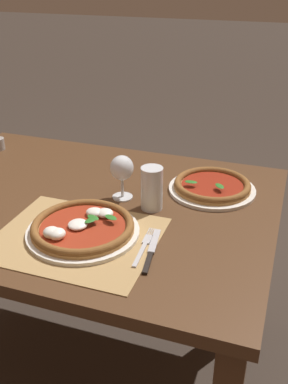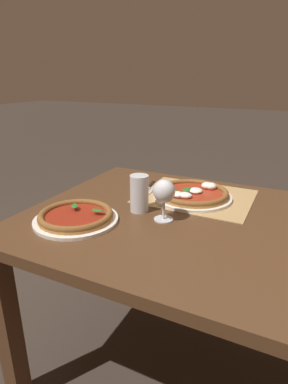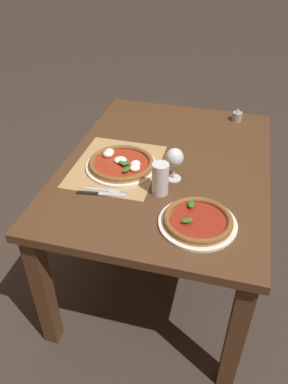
{
  "view_description": "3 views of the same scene",
  "coord_description": "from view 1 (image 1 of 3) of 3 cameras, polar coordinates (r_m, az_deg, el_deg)",
  "views": [
    {
      "loc": [
        0.65,
        -1.21,
        1.47
      ],
      "look_at": [
        0.24,
        -0.02,
        0.82
      ],
      "focal_mm": 42.0,
      "sensor_mm": 36.0,
      "label": 1
    },
    {
      "loc": [
        -0.28,
        1.05,
        1.24
      ],
      "look_at": [
        0.23,
        0.02,
        0.82
      ],
      "focal_mm": 30.0,
      "sensor_mm": 36.0,
      "label": 2
    },
    {
      "loc": [
        1.51,
        0.29,
        1.72
      ],
      "look_at": [
        0.33,
        -0.03,
        0.79
      ],
      "focal_mm": 35.0,
      "sensor_mm": 36.0,
      "label": 3
    }
  ],
  "objects": [
    {
      "name": "wine_glass",
      "position": [
        1.5,
        -2.83,
        2.85
      ],
      "size": [
        0.08,
        0.08,
        0.16
      ],
      "color": "silver",
      "rests_on": "dining_table"
    },
    {
      "name": "ground_plane",
      "position": [
        2.01,
        -6.55,
        -19.85
      ],
      "size": [
        24.0,
        24.0,
        0.0
      ],
      "primitive_type": "plane",
      "color": "#382D26"
    },
    {
      "name": "pizza_near",
      "position": [
        1.35,
        -7.82,
        -4.49
      ],
      "size": [
        0.34,
        0.34,
        0.05
      ],
      "color": "silver",
      "rests_on": "paper_placemat"
    },
    {
      "name": "fork",
      "position": [
        1.28,
        0.01,
        -6.89
      ],
      "size": [
        0.03,
        0.2,
        0.0
      ],
      "color": "#B7B7BC",
      "rests_on": "paper_placemat"
    },
    {
      "name": "knife",
      "position": [
        1.27,
        0.98,
        -7.37
      ],
      "size": [
        0.05,
        0.22,
        0.01
      ],
      "color": "black",
      "rests_on": "paper_placemat"
    },
    {
      "name": "pizza_far",
      "position": [
        1.6,
        8.65,
        0.73
      ],
      "size": [
        0.31,
        0.31,
        0.04
      ],
      "color": "silver",
      "rests_on": "dining_table"
    },
    {
      "name": "paper_placemat",
      "position": [
        1.34,
        -8.58,
        -5.78
      ],
      "size": [
        0.47,
        0.39,
        0.0
      ],
      "primitive_type": "cube",
      "color": "#A88451",
      "rests_on": "dining_table"
    },
    {
      "name": "pint_glass",
      "position": [
        1.45,
        1.0,
        0.37
      ],
      "size": [
        0.07,
        0.07,
        0.15
      ],
      "color": "silver",
      "rests_on": "dining_table"
    },
    {
      "name": "dining_table",
      "position": [
        1.6,
        -7.75,
        -4.02
      ],
      "size": [
        1.31,
        0.97,
        0.74
      ],
      "color": "#4C301C",
      "rests_on": "ground"
    }
  ]
}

